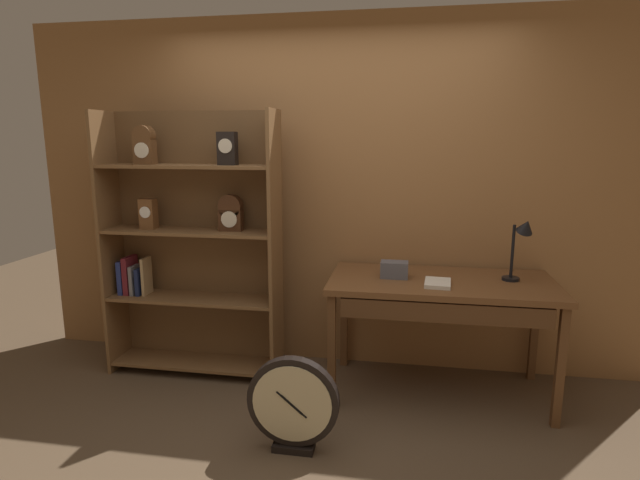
{
  "coord_description": "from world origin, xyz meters",
  "views": [
    {
      "loc": [
        0.52,
        -2.32,
        1.72
      ],
      "look_at": [
        0.0,
        0.64,
        1.12
      ],
      "focal_mm": 28.35,
      "sensor_mm": 36.0,
      "label": 1
    }
  ],
  "objects": [
    {
      "name": "ground_plane",
      "position": [
        0.0,
        0.0,
        0.0
      ],
      "size": [
        10.0,
        10.0,
        0.0
      ],
      "primitive_type": "plane",
      "color": "brown"
    },
    {
      "name": "back_wood_panel",
      "position": [
        0.0,
        1.42,
        1.3
      ],
      "size": [
        4.8,
        0.05,
        2.6
      ],
      "primitive_type": "cube",
      "color": "#9E6B3D",
      "rests_on": "ground"
    },
    {
      "name": "bookshelf",
      "position": [
        -1.02,
        1.04,
        0.96
      ],
      "size": [
        1.28,
        0.32,
        1.92
      ],
      "color": "brown",
      "rests_on": "ground"
    },
    {
      "name": "workbench",
      "position": [
        0.76,
        0.97,
        0.72
      ],
      "size": [
        1.48,
        0.74,
        0.8
      ],
      "color": "brown",
      "rests_on": "ground"
    },
    {
      "name": "desk_lamp",
      "position": [
        1.25,
        1.02,
        1.09
      ],
      "size": [
        0.19,
        0.19,
        0.43
      ],
      "color": "black",
      "rests_on": "workbench"
    },
    {
      "name": "toolbox_small",
      "position": [
        0.45,
        0.99,
        0.86
      ],
      "size": [
        0.18,
        0.12,
        0.11
      ],
      "primitive_type": "cube",
      "color": "#595960",
      "rests_on": "workbench"
    },
    {
      "name": "open_repair_manual",
      "position": [
        0.73,
        0.86,
        0.82
      ],
      "size": [
        0.18,
        0.23,
        0.02
      ],
      "primitive_type": "cube",
      "rotation": [
        0.0,
        0.0,
        -0.08
      ],
      "color": "silver",
      "rests_on": "workbench"
    },
    {
      "name": "round_clock_large",
      "position": [
        -0.07,
        0.17,
        0.28
      ],
      "size": [
        0.52,
        0.11,
        0.56
      ],
      "color": "black",
      "rests_on": "ground"
    }
  ]
}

